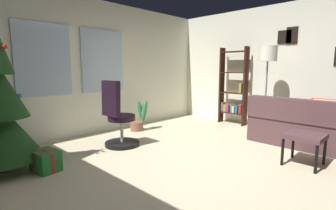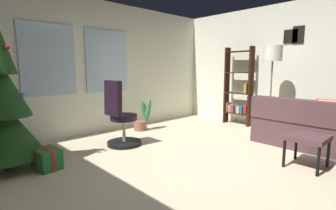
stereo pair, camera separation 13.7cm
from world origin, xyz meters
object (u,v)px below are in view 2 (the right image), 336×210
object	(u,v)px
gift_box_green	(47,159)
office_chair	(121,121)
holiday_tree	(2,108)
footstool	(307,140)
bookshelf	(238,91)
couch	(334,132)
potted_plant	(144,118)
floor_lamp	(273,61)

from	to	relation	value
gift_box_green	office_chair	size ratio (longest dim) A/B	0.34
holiday_tree	office_chair	size ratio (longest dim) A/B	2.16
footstool	bookshelf	world-z (taller)	bookshelf
couch	bookshelf	distance (m)	2.14
footstool	holiday_tree	xyz separation A→B (m)	(-2.78, 2.58, 0.42)
bookshelf	potted_plant	distance (m)	2.20
bookshelf	office_chair	bearing A→B (deg)	170.99
holiday_tree	gift_box_green	bearing A→B (deg)	-44.36
holiday_tree	footstool	bearing A→B (deg)	-42.80
holiday_tree	floor_lamp	xyz separation A→B (m)	(3.98, -1.54, 0.61)
gift_box_green	office_chair	bearing A→B (deg)	8.44
footstool	bookshelf	distance (m)	2.56
floor_lamp	potted_plant	xyz separation A→B (m)	(-1.48, 1.95, -1.15)
office_chair	bookshelf	distance (m)	2.87
gift_box_green	bookshelf	distance (m)	4.08
holiday_tree	office_chair	distance (m)	1.62
gift_box_green	bookshelf	world-z (taller)	bookshelf
office_chair	potted_plant	size ratio (longest dim) A/B	1.70
bookshelf	couch	bearing A→B (deg)	-105.91
potted_plant	holiday_tree	bearing A→B (deg)	-170.56
bookshelf	footstool	bearing A→B (deg)	-129.21
bookshelf	floor_lamp	xyz separation A→B (m)	(-0.40, -0.92, 0.64)
footstool	potted_plant	distance (m)	3.01
couch	potted_plant	xyz separation A→B (m)	(-1.31, 3.05, -0.05)
floor_lamp	gift_box_green	bearing A→B (deg)	161.88
holiday_tree	bookshelf	bearing A→B (deg)	-8.03
gift_box_green	floor_lamp	xyz separation A→B (m)	(3.62, -1.19, 1.27)
bookshelf	holiday_tree	bearing A→B (deg)	171.97
gift_box_green	potted_plant	size ratio (longest dim) A/B	0.58
holiday_tree	bookshelf	world-z (taller)	holiday_tree
couch	holiday_tree	distance (m)	4.65
potted_plant	couch	bearing A→B (deg)	-66.81
couch	footstool	size ratio (longest dim) A/B	4.45
footstool	potted_plant	world-z (taller)	potted_plant
gift_box_green	bookshelf	bearing A→B (deg)	-3.78
couch	office_chair	xyz separation A→B (m)	(-2.24, 2.46, 0.12)
footstool	office_chair	size ratio (longest dim) A/B	0.43
gift_box_green	floor_lamp	bearing A→B (deg)	-18.12
gift_box_green	potted_plant	xyz separation A→B (m)	(2.14, 0.77, 0.12)
couch	bookshelf	xyz separation A→B (m)	(0.57, 2.01, 0.46)
couch	potted_plant	size ratio (longest dim) A/B	3.27
holiday_tree	potted_plant	bearing A→B (deg)	9.44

